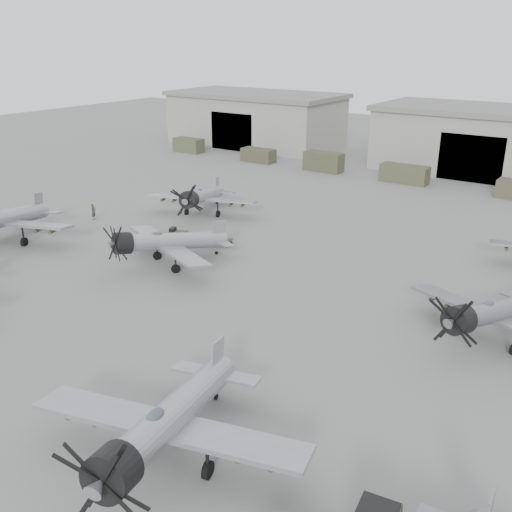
{
  "coord_description": "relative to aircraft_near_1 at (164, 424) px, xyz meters",
  "views": [
    {
      "loc": [
        18.46,
        -19.61,
        17.59
      ],
      "look_at": [
        -3.69,
        12.45,
        2.5
      ],
      "focal_mm": 40.0,
      "sensor_mm": 36.0,
      "label": 1
    }
  ],
  "objects": [
    {
      "name": "support_truck_2",
      "position": [
        -22.27,
        55.52,
        -0.99
      ],
      "size": [
        5.41,
        2.2,
        2.61
      ],
      "primitive_type": "cube",
      "color": "#3F412B",
      "rests_on": "ground"
    },
    {
      "name": "hangar_center",
      "position": [
        -4.0,
        67.48,
        2.07
      ],
      "size": [
        29.0,
        14.8,
        8.7
      ],
      "color": "#98988E",
      "rests_on": "ground"
    },
    {
      "name": "ground",
      "position": [
        -4.0,
        5.52,
        -2.3
      ],
      "size": [
        220.0,
        220.0,
        0.0
      ],
      "primitive_type": "plane",
      "color": "slate",
      "rests_on": "ground"
    },
    {
      "name": "tug_trailer",
      "position": [
        -18.32,
        22.96,
        -1.85
      ],
      "size": [
        5.92,
        2.87,
        1.18
      ],
      "rotation": [
        0.0,
        0.0,
        0.31
      ],
      "color": "#3C3D28",
      "rests_on": "ground"
    },
    {
      "name": "aircraft_mid_1",
      "position": [
        -16.17,
        17.17,
        -0.21
      ],
      "size": [
        11.31,
        10.22,
        4.58
      ],
      "rotation": [
        0.0,
        0.0,
        -0.38
      ],
      "color": "#9CA0A5",
      "rests_on": "ground"
    },
    {
      "name": "support_truck_0",
      "position": [
        -46.85,
        55.52,
        -1.19
      ],
      "size": [
        4.95,
        2.2,
        2.21
      ],
      "primitive_type": "cube",
      "color": "#444930",
      "rests_on": "ground"
    },
    {
      "name": "hangar_left",
      "position": [
        -42.0,
        67.48,
        2.07
      ],
      "size": [
        29.0,
        14.8,
        8.7
      ],
      "color": "#98988E",
      "rests_on": "ground"
    },
    {
      "name": "aircraft_mid_0",
      "position": [
        -31.64,
        12.75,
        0.03
      ],
      "size": [
        12.67,
        11.44,
        5.12
      ],
      "rotation": [
        0.0,
        0.0,
        0.37
      ],
      "color": "#979A9F",
      "rests_on": "ground"
    },
    {
      "name": "aircraft_far_0",
      "position": [
        -22.6,
        29.58,
        -0.21
      ],
      "size": [
        11.4,
        10.29,
        4.6
      ],
      "rotation": [
        0.0,
        0.0,
        0.35
      ],
      "color": "#9EA0A6",
      "rests_on": "ground"
    },
    {
      "name": "support_truck_3",
      "position": [
        -10.61,
        55.52,
        -1.17
      ],
      "size": [
        6.05,
        2.2,
        2.26
      ],
      "primitive_type": "cube",
      "color": "#44462E",
      "rests_on": "ground"
    },
    {
      "name": "aircraft_mid_2",
      "position": [
        8.69,
        19.17,
        -0.27
      ],
      "size": [
        11.09,
        10.0,
        4.46
      ],
      "rotation": [
        0.0,
        0.0,
        -0.33
      ],
      "color": "gray",
      "rests_on": "ground"
    },
    {
      "name": "support_truck_1",
      "position": [
        -33.23,
        55.52,
        -1.31
      ],
      "size": [
        5.06,
        2.2,
        1.98
      ],
      "primitive_type": "cube",
      "color": "#3F402A",
      "rests_on": "ground"
    },
    {
      "name": "aircraft_near_1",
      "position": [
        0.0,
        0.0,
        0.0
      ],
      "size": [
        12.69,
        11.42,
        5.05
      ],
      "rotation": [
        0.0,
        0.0,
        0.26
      ],
      "color": "#9D9FA5",
      "rests_on": "ground"
    },
    {
      "name": "ground_crew",
      "position": [
        -30.95,
        22.42,
        -1.49
      ],
      "size": [
        0.55,
        0.68,
        1.62
      ],
      "primitive_type": "imported",
      "rotation": [
        0.0,
        0.0,
        1.87
      ],
      "color": "#373925",
      "rests_on": "ground"
    }
  ]
}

